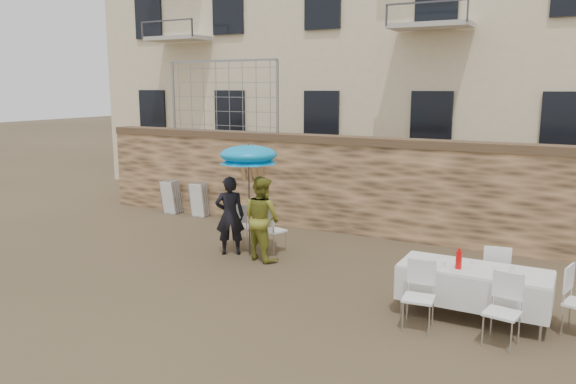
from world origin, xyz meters
The scene contains 16 objects.
ground centered at (0.00, 0.00, 0.00)m, with size 80.00×80.00×0.00m, color brown.
stone_wall centered at (0.00, 5.00, 1.10)m, with size 13.00×0.50×2.20m, color #916C48.
chain_link_fence centered at (-3.00, 5.00, 3.10)m, with size 3.20×0.06×1.80m, color gray, non-canonical shape.
man_suit centered at (-0.92, 2.18, 0.80)m, with size 0.58×0.38×1.60m, color black.
woman_dress centered at (-0.17, 2.18, 0.83)m, with size 0.81×0.63×1.66m, color gold.
umbrella centered at (-0.52, 2.28, 1.99)m, with size 1.18×1.18×2.10m.
couple_chair_left centered at (-0.92, 2.73, 0.48)m, with size 0.48×0.48×0.96m, color white, non-canonical shape.
couple_chair_right centered at (-0.22, 2.73, 0.48)m, with size 0.48×0.48×0.96m, color white, non-canonical shape.
banquet_table centered at (4.03, 1.17, 0.73)m, with size 2.10×0.85×0.78m.
soda_bottle centered at (3.83, 1.02, 0.91)m, with size 0.09×0.09×0.26m, color red.
table_chair_front_left centered at (3.43, 0.42, 0.48)m, with size 0.48×0.48×0.96m, color white, non-canonical shape.
table_chair_front_right centered at (4.53, 0.42, 0.48)m, with size 0.48×0.48×0.96m, color white, non-canonical shape.
table_chair_back centered at (4.23, 1.97, 0.48)m, with size 0.48×0.48×0.96m, color white, non-canonical shape.
chair_stack_left centered at (-4.41, 4.70, 0.46)m, with size 0.46×0.47×0.92m, color white, non-canonical shape.
chair_stack_right centered at (-3.51, 4.70, 0.46)m, with size 0.46×0.40×0.92m, color white, non-canonical shape.
wood_planks centered at (-1.91, 4.77, 1.00)m, with size 0.70×0.20×2.00m, color #A37749, non-canonical shape.
Camera 1 is at (5.34, -6.96, 3.35)m, focal length 35.00 mm.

